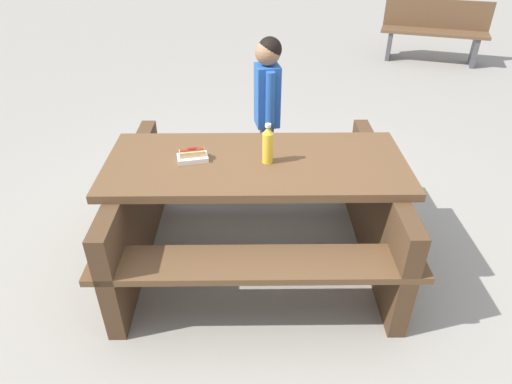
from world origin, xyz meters
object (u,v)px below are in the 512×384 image
object	(u,v)px
soda_bottle	(268,145)
child_in_coat	(267,96)
hotdog_tray	(192,156)
park_bench_near	(434,30)
picnic_table	(256,203)

from	to	relation	value
soda_bottle	child_in_coat	size ratio (longest dim) A/B	0.20
hotdog_tray	child_in_coat	world-z (taller)	child_in_coat
child_in_coat	park_bench_near	distance (m)	4.39
soda_bottle	hotdog_tray	size ratio (longest dim) A/B	1.19
soda_bottle	hotdog_tray	bearing A→B (deg)	4.60
park_bench_near	picnic_table	bearing A→B (deg)	67.03
picnic_table	soda_bottle	size ratio (longest dim) A/B	8.05
soda_bottle	park_bench_near	distance (m)	5.20
park_bench_near	child_in_coat	bearing A→B (deg)	61.85
child_in_coat	park_bench_near	size ratio (longest dim) A/B	0.80
hotdog_tray	child_in_coat	xyz separation A→B (m)	(-0.34, -0.98, 0.01)
hotdog_tray	park_bench_near	xyz separation A→B (m)	(-2.41, -4.84, -0.33)
hotdog_tray	park_bench_near	distance (m)	5.41
picnic_table	park_bench_near	world-z (taller)	park_bench_near
soda_bottle	hotdog_tray	xyz separation A→B (m)	(0.45, 0.04, -0.08)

